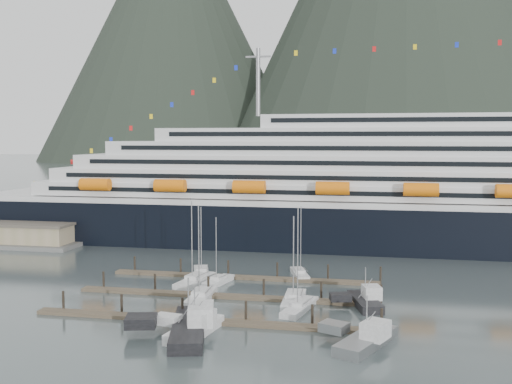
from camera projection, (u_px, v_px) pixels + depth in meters
ground at (252, 305)px, 89.98m from camera, size 1600.00×1600.00×0.00m
mountains at (412, 9)px, 639.79m from camera, size 870.00×440.00×420.00m
cruise_ship at (430, 195)px, 136.63m from camera, size 210.00×30.40×50.30m
dock_near at (202, 320)px, 81.21m from camera, size 48.18×2.28×3.20m
dock_mid at (225, 296)px, 93.91m from camera, size 48.18×2.28×3.20m
dock_far at (243, 277)px, 106.60m from camera, size 48.18×2.28×3.20m
sailboat_b at (195, 281)px, 102.81m from camera, size 4.76×11.40×15.27m
sailboat_c at (201, 298)px, 92.28m from camera, size 3.35×10.67×15.39m
sailboat_d at (300, 308)px, 86.88m from camera, size 4.56×10.74×15.50m
sailboat_e at (201, 273)px, 108.98m from camera, size 5.60×10.41×13.24m
sailboat_f at (219, 281)px, 103.04m from camera, size 4.10×8.26×12.00m
sailboat_g at (300, 274)px, 108.54m from camera, size 4.71×9.19×13.25m
sailboat_h at (294, 300)px, 90.61m from camera, size 3.35×10.30×14.01m
trawler_b at (194, 328)px, 76.15m from camera, size 8.37×10.96×6.83m
trawler_c at (187, 327)px, 76.25m from camera, size 12.05×16.32×8.12m
trawler_d at (365, 339)px, 71.95m from camera, size 9.86×11.88×6.81m
trawler_e at (364, 300)px, 89.16m from camera, size 8.24×10.35×6.36m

